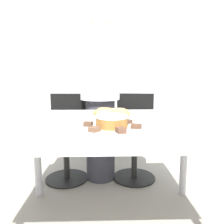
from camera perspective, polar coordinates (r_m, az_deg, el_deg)
wall_back at (r=3.00m, az=-0.79°, el=13.73°), size 8.00×0.05×2.60m
table at (r=1.40m, az=0.39°, el=-6.12°), size 1.41×1.07×0.77m
person_standing at (r=2.20m, az=-3.14°, el=4.62°), size 0.39×0.39×1.69m
office_chair_left at (r=2.35m, az=-11.64°, el=-6.94°), size 0.46×0.46×0.88m
office_chair_right at (r=2.33m, az=5.94°, el=-6.91°), size 0.50×0.50×0.88m
plate_cake at (r=1.19m, az=-0.06°, el=-4.20°), size 0.36×0.36×0.01m
plate_donuts at (r=1.62m, az=0.05°, el=-0.75°), size 0.34×0.34×0.01m
frosted_cake at (r=1.19m, az=-0.06°, el=-2.42°), size 0.18×0.18×0.07m
lamington_0 at (r=1.07m, az=2.32°, el=-4.76°), size 0.05×0.06×0.03m
lamington_1 at (r=1.17m, az=6.38°, el=-3.69°), size 0.07×0.06×0.02m
lamington_2 at (r=1.29m, az=3.80°, el=-2.49°), size 0.07×0.08×0.02m
lamington_3 at (r=1.31m, az=-2.00°, el=-2.24°), size 0.06×0.06×0.02m
lamington_4 at (r=1.22m, az=-6.25°, el=-3.12°), size 0.05×0.05×0.02m
lamington_5 at (r=1.09m, az=-4.64°, el=-4.53°), size 0.06×0.07×0.02m
donut_0 at (r=1.61m, az=0.05°, el=-0.04°), size 0.10×0.10×0.03m
donut_1 at (r=1.52m, az=0.17°, el=-0.51°), size 0.12×0.12×0.04m
donut_2 at (r=1.56m, az=2.84°, el=-0.31°), size 0.11×0.11×0.03m
donut_3 at (r=1.61m, az=2.49°, el=0.01°), size 0.12×0.12×0.03m
donut_4 at (r=1.69m, az=1.79°, el=0.39°), size 0.11×0.11×0.03m
donut_5 at (r=1.70m, az=0.17°, el=0.37°), size 0.11×0.11×0.03m
donut_6 at (r=1.66m, az=-1.96°, el=0.37°), size 0.12×0.12×0.04m
donut_7 at (r=1.61m, az=-3.21°, el=-0.09°), size 0.11×0.11×0.03m
donut_8 at (r=1.55m, az=-1.92°, el=-0.25°), size 0.12×0.12×0.04m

